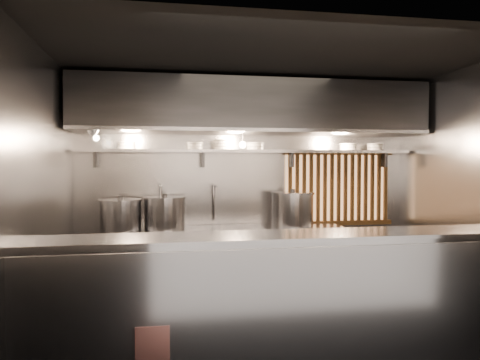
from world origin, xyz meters
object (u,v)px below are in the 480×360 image
object	(u,v)px
stock_pot_mid	(120,215)
pendant_bulb	(243,145)
stock_pot_right	(293,209)
heat_lamp	(94,133)
stock_pot_left	(165,213)

from	to	relation	value
stock_pot_mid	pendant_bulb	bearing A→B (deg)	3.77
stock_pot_right	stock_pot_mid	bearing A→B (deg)	-178.23
pendant_bulb	heat_lamp	bearing A→B (deg)	-169.00
heat_lamp	pendant_bulb	world-z (taller)	heat_lamp
heat_lamp	stock_pot_left	xyz separation A→B (m)	(0.80, 0.30, -0.96)
stock_pot_right	pendant_bulb	bearing A→B (deg)	177.10
pendant_bulb	stock_pot_left	bearing A→B (deg)	-177.08
heat_lamp	stock_pot_left	bearing A→B (deg)	20.46
stock_pot_mid	stock_pot_right	distance (m)	2.19
heat_lamp	stock_pot_mid	xyz separation A→B (m)	(0.27, 0.25, -0.97)
pendant_bulb	stock_pot_right	world-z (taller)	pendant_bulb
heat_lamp	stock_pot_right	size ratio (longest dim) A/B	0.46
heat_lamp	pendant_bulb	bearing A→B (deg)	11.00
heat_lamp	stock_pot_left	world-z (taller)	heat_lamp
stock_pot_mid	stock_pot_right	size ratio (longest dim) A/B	0.74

